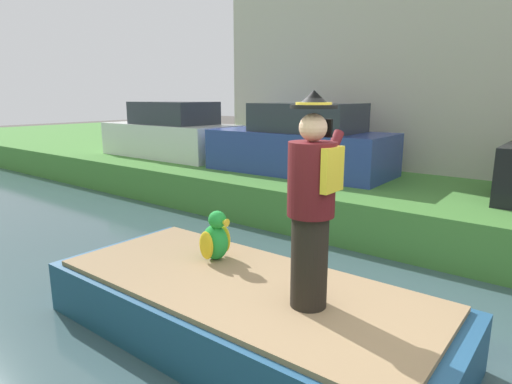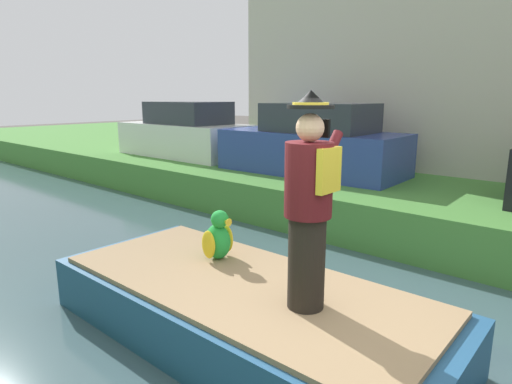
{
  "view_description": "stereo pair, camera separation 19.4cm",
  "coord_description": "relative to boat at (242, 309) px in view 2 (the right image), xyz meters",
  "views": [
    {
      "loc": [
        -3.06,
        -1.52,
        2.51
      ],
      "look_at": [
        0.13,
        1.0,
        1.61
      ],
      "focal_mm": 30.33,
      "sensor_mm": 36.0,
      "label": 1
    },
    {
      "loc": [
        -2.93,
        -1.67,
        2.51
      ],
      "look_at": [
        0.13,
        1.0,
        1.61
      ],
      "focal_mm": 30.33,
      "sensor_mm": 36.0,
      "label": 2
    }
  ],
  "objects": [
    {
      "name": "boat",
      "position": [
        0.0,
        0.0,
        0.0
      ],
      "size": [
        1.83,
        4.21,
        0.61
      ],
      "color": "#23517A",
      "rests_on": "canal_water"
    },
    {
      "name": "parked_car_blue",
      "position": [
        4.92,
        2.47,
        1.1
      ],
      "size": [
        1.82,
        4.05,
        1.5
      ],
      "color": "#2D4293",
      "rests_on": "grass_bank_far"
    },
    {
      "name": "person_pirate",
      "position": [
        -0.02,
        -0.79,
        1.23
      ],
      "size": [
        0.61,
        0.42,
        1.85
      ],
      "rotation": [
        0.0,
        0.0,
        0.24
      ],
      "color": "black",
      "rests_on": "boat"
    },
    {
      "name": "parrot_plush",
      "position": [
        0.27,
        0.61,
        0.55
      ],
      "size": [
        0.36,
        0.34,
        0.57
      ],
      "color": "green",
      "rests_on": "boat"
    },
    {
      "name": "parked_car_white",
      "position": [
        4.92,
        6.75,
        1.1
      ],
      "size": [
        1.72,
        4.01,
        1.5
      ],
      "color": "white",
      "rests_on": "grass_bank_far"
    }
  ]
}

